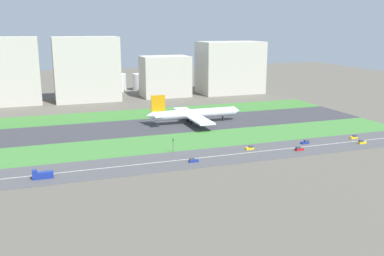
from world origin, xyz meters
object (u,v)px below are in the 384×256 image
object	(u,v)px
car_1	(250,148)
hangar_building	(86,69)
cargo_warehouse	(230,67)
fuel_tank_west	(117,83)
fuel_tank_east	(169,82)
terminal_building	(12,71)
traffic_light	(173,144)
car_0	(299,149)
fuel_tank_centre	(141,82)
truck_0	(42,175)
car_5	(362,142)
car_4	(193,160)
car_6	(305,142)
car_3	(354,137)
office_tower	(165,76)
airliner	(193,114)

from	to	relation	value
car_1	hangar_building	world-z (taller)	hangar_building
hangar_building	cargo_warehouse	world-z (taller)	hangar_building
fuel_tank_west	fuel_tank_east	xyz separation A→B (m)	(52.85, 0.00, -1.66)
car_1	terminal_building	bearing A→B (deg)	123.55
traffic_light	fuel_tank_west	xyz separation A→B (m)	(9.14, 219.01, 4.18)
car_0	fuel_tank_centre	world-z (taller)	fuel_tank_centre
truck_0	cargo_warehouse	size ratio (longest dim) A/B	0.14
truck_0	cargo_warehouse	distance (m)	258.78
car_5	fuel_tank_west	world-z (taller)	fuel_tank_west
car_4	truck_0	bearing A→B (deg)	0.00
car_4	car_5	xyz separation A→B (m)	(96.93, 0.00, 0.00)
cargo_warehouse	car_6	bearing A→B (deg)	-101.62
fuel_tank_centre	terminal_building	bearing A→B (deg)	-158.63
car_0	traffic_light	distance (m)	64.41
fuel_tank_centre	car_6	bearing A→B (deg)	-80.26
fuel_tank_east	truck_0	bearing A→B (deg)	-117.69
car_3	office_tower	size ratio (longest dim) A/B	0.10
car_0	car_5	distance (m)	39.49
car_5	cargo_warehouse	size ratio (longest dim) A/B	0.08
car_0	traffic_light	xyz separation A→B (m)	(-61.75, 17.99, 3.37)
fuel_tank_west	car_4	bearing A→B (deg)	-91.17
fuel_tank_west	truck_0	bearing A→B (deg)	-106.80
truck_0	fuel_tank_east	bearing A→B (deg)	-117.69
terminal_building	car_0	bearing A→B (deg)	-53.22
cargo_warehouse	airliner	bearing A→B (deg)	-124.34
cargo_warehouse	fuel_tank_east	bearing A→B (deg)	136.64
airliner	traffic_light	world-z (taller)	airliner
car_5	truck_0	bearing A→B (deg)	0.00
car_0	fuel_tank_centre	bearing A→B (deg)	-83.14
airliner	hangar_building	world-z (taller)	hangar_building
airliner	office_tower	xyz separation A→B (m)	(13.68, 114.00, 11.88)
airliner	fuel_tank_west	size ratio (longest dim) A/B	3.60
traffic_light	cargo_warehouse	xyz separation A→B (m)	(109.64, 174.01, 19.86)
airliner	car_1	bearing A→B (deg)	-83.98
car_4	car_1	xyz separation A→B (m)	(34.62, 10.00, 0.00)
car_4	car_6	size ratio (longest dim) A/B	1.00
fuel_tank_west	car_5	bearing A→B (deg)	-68.76
cargo_warehouse	fuel_tank_east	xyz separation A→B (m)	(-47.65, 45.00, -17.34)
car_5	terminal_building	size ratio (longest dim) A/B	0.08
truck_0	fuel_tank_west	distance (m)	247.65
office_tower	car_0	bearing A→B (deg)	-85.15
fuel_tank_centre	car_3	bearing A→B (deg)	-72.59
car_5	traffic_light	distance (m)	102.89
fuel_tank_centre	fuel_tank_east	size ratio (longest dim) A/B	0.93
car_6	fuel_tank_east	size ratio (longest dim) A/B	0.25
car_0	hangar_building	xyz separation A→B (m)	(-85.35, 192.00, 25.97)
fuel_tank_west	cargo_warehouse	bearing A→B (deg)	-24.12
car_3	traffic_light	size ratio (longest dim) A/B	0.61
hangar_building	car_4	bearing A→B (deg)	-81.73
car_1	fuel_tank_west	xyz separation A→B (m)	(-29.79, 227.00, 7.55)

